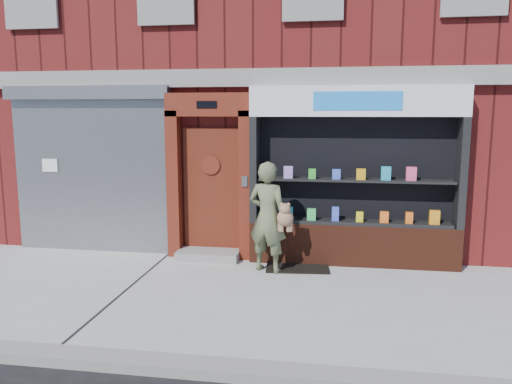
# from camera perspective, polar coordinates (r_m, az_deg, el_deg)

# --- Properties ---
(ground) EXTENTS (80.00, 80.00, 0.00)m
(ground) POSITION_cam_1_polar(r_m,az_deg,el_deg) (7.23, -2.95, -11.73)
(ground) COLOR #9E9E99
(ground) RESTS_ON ground
(curb) EXTENTS (60.00, 0.30, 0.12)m
(curb) POSITION_cam_1_polar(r_m,az_deg,el_deg) (5.31, -8.02, -19.18)
(curb) COLOR gray
(curb) RESTS_ON ground
(building) EXTENTS (12.00, 8.16, 8.00)m
(building) POSITION_cam_1_polar(r_m,az_deg,el_deg) (12.77, 2.67, 15.50)
(building) COLOR #591514
(building) RESTS_ON ground
(shutter_bay) EXTENTS (3.10, 0.30, 3.04)m
(shutter_bay) POSITION_cam_1_polar(r_m,az_deg,el_deg) (9.65, -18.31, 3.57)
(shutter_bay) COLOR gray
(shutter_bay) RESTS_ON ground
(red_door_bay) EXTENTS (1.52, 0.58, 2.90)m
(red_door_bay) POSITION_cam_1_polar(r_m,az_deg,el_deg) (8.81, -5.30, 1.80)
(red_door_bay) COLOR #53190E
(red_door_bay) RESTS_ON ground
(pharmacy_bay) EXTENTS (3.50, 0.41, 3.00)m
(pharmacy_bay) POSITION_cam_1_polar(r_m,az_deg,el_deg) (8.52, 11.14, 0.84)
(pharmacy_bay) COLOR #512213
(pharmacy_bay) RESTS_ON ground
(woman) EXTENTS (0.81, 0.62, 1.80)m
(woman) POSITION_cam_1_polar(r_m,az_deg,el_deg) (8.04, 1.44, -2.87)
(woman) COLOR #5C6643
(woman) RESTS_ON ground
(doormat) EXTENTS (1.09, 0.81, 0.03)m
(doormat) POSITION_cam_1_polar(r_m,az_deg,el_deg) (8.49, 4.76, -8.47)
(doormat) COLOR black
(doormat) RESTS_ON ground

